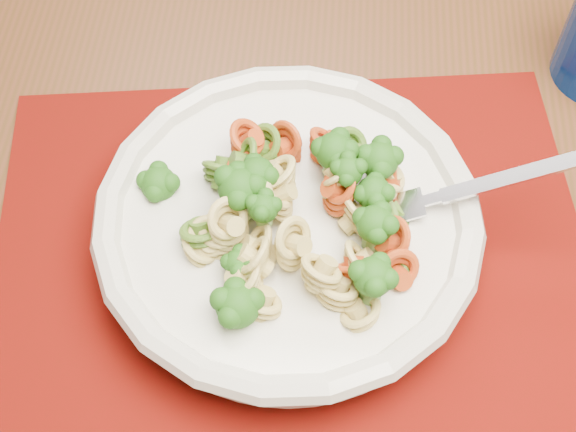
# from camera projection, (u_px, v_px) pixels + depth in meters

# --- Properties ---
(dining_table) EXTENTS (1.43, 0.96, 0.73)m
(dining_table) POSITION_uv_depth(u_px,v_px,m) (320.00, 275.00, 0.67)
(dining_table) COLOR #4C2715
(dining_table) RESTS_ON ground
(placemat) EXTENTS (0.47, 0.40, 0.00)m
(placemat) POSITION_uv_depth(u_px,v_px,m) (292.00, 261.00, 0.56)
(placemat) COLOR #590303
(placemat) RESTS_ON dining_table
(pasta_bowl) EXTENTS (0.26, 0.26, 0.05)m
(pasta_bowl) POSITION_uv_depth(u_px,v_px,m) (288.00, 224.00, 0.54)
(pasta_bowl) COLOR beige
(pasta_bowl) RESTS_ON placemat
(pasta_broccoli_heap) EXTENTS (0.22, 0.22, 0.06)m
(pasta_broccoli_heap) POSITION_uv_depth(u_px,v_px,m) (288.00, 211.00, 0.53)
(pasta_broccoli_heap) COLOR tan
(pasta_broccoli_heap) RESTS_ON pasta_bowl
(fork) EXTENTS (0.18, 0.06, 0.08)m
(fork) POSITION_uv_depth(u_px,v_px,m) (405.00, 207.00, 0.53)
(fork) COLOR silver
(fork) RESTS_ON pasta_bowl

